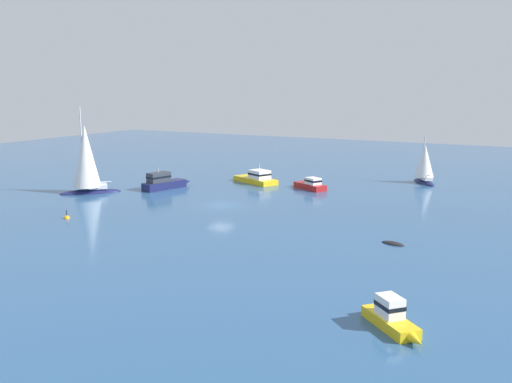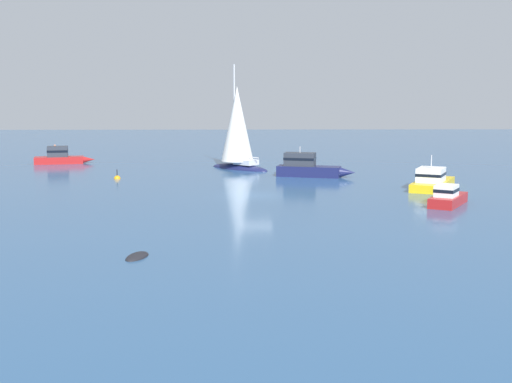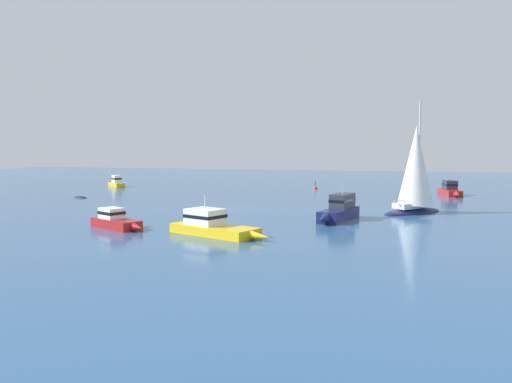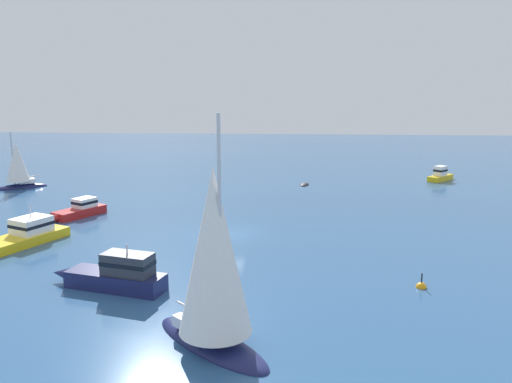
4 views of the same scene
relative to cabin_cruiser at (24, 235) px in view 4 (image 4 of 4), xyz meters
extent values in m
plane|color=#2D5684|center=(-3.42, 14.65, -0.67)|extent=(160.00, 160.00, 0.00)
cube|color=yellow|center=(0.16, -0.07, -0.34)|extent=(7.25, 5.14, 0.67)
cube|color=white|center=(-0.68, 0.31, 0.57)|extent=(3.14, 2.89, 1.15)
cube|color=black|center=(-0.68, 0.31, 0.63)|extent=(3.19, 2.94, 0.24)
cylinder|color=silver|center=(-0.68, 0.31, 1.67)|extent=(0.08, 0.08, 1.04)
ellipsoid|color=black|center=(-24.08, 21.09, -0.67)|extent=(2.23, 1.45, 0.43)
cube|color=#B21E1E|center=(-8.26, 0.93, -0.32)|extent=(4.97, 3.83, 0.71)
cone|color=#B21E1E|center=(-5.73, -0.49, -0.32)|extent=(1.38, 1.20, 0.71)
cube|color=white|center=(-8.79, 1.23, 0.46)|extent=(2.24, 2.08, 0.83)
cube|color=black|center=(-8.79, 1.23, 0.50)|extent=(2.29, 2.14, 0.24)
ellipsoid|color=#191E4C|center=(-20.17, -10.46, -0.67)|extent=(4.49, 5.48, 1.02)
cube|color=white|center=(-20.56, -9.91, 0.08)|extent=(1.86, 2.00, 0.49)
cylinder|color=silver|center=(-19.85, -10.92, 2.72)|extent=(0.16, 0.16, 5.77)
cylinder|color=silver|center=(-20.57, -9.89, 0.57)|extent=(1.55, 2.14, 0.13)
cone|color=white|center=(-20.08, -10.59, 2.30)|extent=(3.51, 3.51, 4.33)
cube|color=#191E4C|center=(8.18, 9.54, -0.18)|extent=(3.21, 6.11, 0.98)
cone|color=#191E4C|center=(7.25, 6.05, -0.18)|extent=(1.33, 1.67, 0.98)
cube|color=#2D333D|center=(8.40, 10.35, 0.93)|extent=(2.10, 3.11, 1.23)
cube|color=black|center=(8.40, 10.35, 0.99)|extent=(2.14, 3.16, 0.24)
cylinder|color=silver|center=(8.40, 10.35, 1.82)|extent=(0.08, 0.08, 0.56)
ellipsoid|color=#191E4C|center=(14.50, 16.00, -0.67)|extent=(6.57, 6.82, 1.00)
cube|color=silver|center=(13.90, 15.36, 0.09)|extent=(2.61, 2.64, 0.52)
cylinder|color=silver|center=(15.00, 16.53, 4.83)|extent=(0.15, 0.15, 10.01)
cylinder|color=silver|center=(13.88, 15.33, 0.60)|extent=(2.33, 2.49, 0.12)
cone|color=white|center=(14.72, 16.24, 3.88)|extent=(4.65, 4.65, 7.50)
cube|color=yellow|center=(-28.10, 37.39, -0.37)|extent=(3.79, 3.65, 0.61)
cone|color=yellow|center=(-29.87, 39.04, -0.37)|extent=(1.14, 1.12, 0.61)
cube|color=white|center=(-28.02, 37.33, 0.50)|extent=(1.80, 1.78, 1.14)
cube|color=black|center=(-28.02, 37.33, 0.56)|extent=(1.86, 1.84, 0.24)
sphere|color=orange|center=(6.84, 27.16, -0.67)|extent=(0.62, 0.62, 0.62)
cylinder|color=black|center=(6.84, 27.16, -0.10)|extent=(0.08, 0.08, 0.54)
camera|label=1|loc=(-35.04, 66.03, 12.25)|focal=39.30mm
camera|label=2|loc=(-61.45, 15.75, 8.19)|focal=52.86mm
camera|label=3|loc=(12.51, -36.81, 5.94)|focal=37.89mm
camera|label=4|loc=(37.06, 19.52, 11.15)|focal=38.04mm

